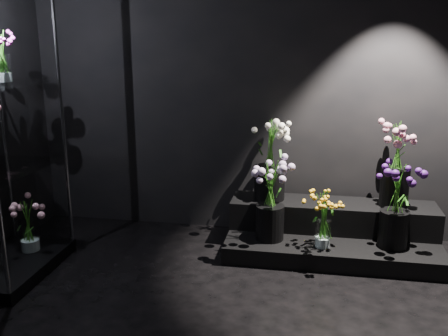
# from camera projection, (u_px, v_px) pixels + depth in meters

# --- Properties ---
(wall_back) EXTENTS (4.00, 0.00, 4.00)m
(wall_back) POSITION_uv_depth(u_px,v_px,m) (243.00, 85.00, 4.58)
(wall_back) COLOR black
(wall_back) RESTS_ON floor
(display_riser) EXTENTS (1.81, 0.81, 0.40)m
(display_riser) POSITION_uv_depth(u_px,v_px,m) (332.00, 231.00, 4.41)
(display_riser) COLOR black
(display_riser) RESTS_ON floor
(bouquet_orange_bells) EXTENTS (0.27, 0.27, 0.48)m
(bouquet_orange_bells) POSITION_uv_depth(u_px,v_px,m) (324.00, 219.00, 4.06)
(bouquet_orange_bells) COLOR white
(bouquet_orange_bells) RESTS_ON display_riser
(bouquet_lilac) EXTENTS (0.39, 0.39, 0.70)m
(bouquet_lilac) POSITION_uv_depth(u_px,v_px,m) (270.00, 195.00, 4.19)
(bouquet_lilac) COLOR black
(bouquet_lilac) RESTS_ON display_riser
(bouquet_purple) EXTENTS (0.40, 0.40, 0.70)m
(bouquet_purple) POSITION_uv_depth(u_px,v_px,m) (396.00, 202.00, 4.04)
(bouquet_purple) COLOR black
(bouquet_purple) RESTS_ON display_riser
(bouquet_cream_roses) EXTENTS (0.36, 0.36, 0.74)m
(bouquet_cream_roses) POSITION_uv_depth(u_px,v_px,m) (270.00, 156.00, 4.45)
(bouquet_cream_roses) COLOR black
(bouquet_cream_roses) RESTS_ON display_riser
(bouquet_pink_roses) EXTENTS (0.44, 0.44, 0.73)m
(bouquet_pink_roses) POSITION_uv_depth(u_px,v_px,m) (397.00, 158.00, 4.25)
(bouquet_pink_roses) COLOR black
(bouquet_pink_roses) RESTS_ON display_riser
(bouquet_case_magenta) EXTENTS (0.24, 0.24, 0.37)m
(bouquet_case_magenta) POSITION_uv_depth(u_px,v_px,m) (2.00, 56.00, 3.71)
(bouquet_case_magenta) COLOR white
(bouquet_case_magenta) RESTS_ON display_case
(bouquet_case_base_pink) EXTENTS (0.39, 0.39, 0.44)m
(bouquet_case_base_pink) POSITION_uv_depth(u_px,v_px,m) (28.00, 224.00, 4.13)
(bouquet_case_base_pink) COLOR white
(bouquet_case_base_pink) RESTS_ON display_case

